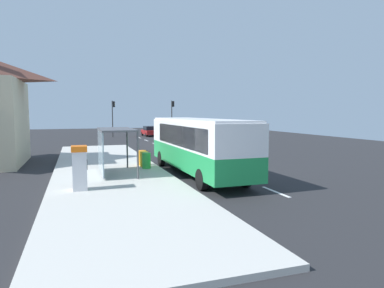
# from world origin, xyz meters

# --- Properties ---
(ground_plane) EXTENTS (56.00, 92.00, 0.04)m
(ground_plane) POSITION_xyz_m (0.00, 14.00, -0.02)
(ground_plane) COLOR #262628
(sidewalk_platform) EXTENTS (6.20, 30.00, 0.18)m
(sidewalk_platform) POSITION_xyz_m (-6.40, 2.00, 0.09)
(sidewalk_platform) COLOR beige
(sidewalk_platform) RESTS_ON ground
(lane_stripe_seg_0) EXTENTS (0.16, 2.20, 0.01)m
(lane_stripe_seg_0) POSITION_xyz_m (0.25, -6.00, 0.01)
(lane_stripe_seg_0) COLOR silver
(lane_stripe_seg_0) RESTS_ON ground
(lane_stripe_seg_1) EXTENTS (0.16, 2.20, 0.01)m
(lane_stripe_seg_1) POSITION_xyz_m (0.25, -1.00, 0.01)
(lane_stripe_seg_1) COLOR silver
(lane_stripe_seg_1) RESTS_ON ground
(lane_stripe_seg_2) EXTENTS (0.16, 2.20, 0.01)m
(lane_stripe_seg_2) POSITION_xyz_m (0.25, 4.00, 0.01)
(lane_stripe_seg_2) COLOR silver
(lane_stripe_seg_2) RESTS_ON ground
(lane_stripe_seg_3) EXTENTS (0.16, 2.20, 0.01)m
(lane_stripe_seg_3) POSITION_xyz_m (0.25, 9.00, 0.01)
(lane_stripe_seg_3) COLOR silver
(lane_stripe_seg_3) RESTS_ON ground
(lane_stripe_seg_4) EXTENTS (0.16, 2.20, 0.01)m
(lane_stripe_seg_4) POSITION_xyz_m (0.25, 14.00, 0.01)
(lane_stripe_seg_4) COLOR silver
(lane_stripe_seg_4) RESTS_ON ground
(lane_stripe_seg_5) EXTENTS (0.16, 2.20, 0.01)m
(lane_stripe_seg_5) POSITION_xyz_m (0.25, 19.00, 0.01)
(lane_stripe_seg_5) COLOR silver
(lane_stripe_seg_5) RESTS_ON ground
(lane_stripe_seg_6) EXTENTS (0.16, 2.20, 0.01)m
(lane_stripe_seg_6) POSITION_xyz_m (0.25, 24.00, 0.01)
(lane_stripe_seg_6) COLOR silver
(lane_stripe_seg_6) RESTS_ON ground
(lane_stripe_seg_7) EXTENTS (0.16, 2.20, 0.01)m
(lane_stripe_seg_7) POSITION_xyz_m (0.25, 29.00, 0.01)
(lane_stripe_seg_7) COLOR silver
(lane_stripe_seg_7) RESTS_ON ground
(bus) EXTENTS (2.61, 11.03, 3.21)m
(bus) POSITION_xyz_m (-1.71, -0.90, 1.84)
(bus) COLOR #1E8C47
(bus) RESTS_ON ground
(white_van) EXTENTS (2.22, 5.28, 2.30)m
(white_van) POSITION_xyz_m (2.20, 18.62, 1.34)
(white_van) COLOR white
(white_van) RESTS_ON ground
(sedan_near) EXTENTS (1.92, 4.44, 1.52)m
(sedan_near) POSITION_xyz_m (2.30, 31.74, 0.79)
(sedan_near) COLOR #A51919
(sedan_near) RESTS_ON ground
(ticket_machine) EXTENTS (0.66, 0.76, 1.94)m
(ticket_machine) POSITION_xyz_m (-8.09, -3.57, 1.17)
(ticket_machine) COLOR silver
(ticket_machine) RESTS_ON sidewalk_platform
(recycling_bin_green) EXTENTS (0.52, 0.52, 0.95)m
(recycling_bin_green) POSITION_xyz_m (-4.20, 1.26, 0.66)
(recycling_bin_green) COLOR green
(recycling_bin_green) RESTS_ON sidewalk_platform
(recycling_bin_yellow) EXTENTS (0.52, 0.52, 0.95)m
(recycling_bin_yellow) POSITION_xyz_m (-4.20, 1.96, 0.66)
(recycling_bin_yellow) COLOR yellow
(recycling_bin_yellow) RESTS_ON sidewalk_platform
(recycling_bin_orange) EXTENTS (0.52, 0.52, 0.95)m
(recycling_bin_orange) POSITION_xyz_m (-4.20, 2.66, 0.66)
(recycling_bin_orange) COLOR orange
(recycling_bin_orange) RESTS_ON sidewalk_platform
(traffic_light_near_side) EXTENTS (0.49, 0.28, 5.32)m
(traffic_light_near_side) POSITION_xyz_m (5.50, 30.48, 3.52)
(traffic_light_near_side) COLOR #2D2D2D
(traffic_light_near_side) RESTS_ON ground
(traffic_light_far_side) EXTENTS (0.49, 0.28, 5.23)m
(traffic_light_far_side) POSITION_xyz_m (-3.10, 31.28, 3.46)
(traffic_light_far_side) COLOR #2D2D2D
(traffic_light_far_side) RESTS_ON ground
(bus_shelter) EXTENTS (1.80, 4.00, 2.50)m
(bus_shelter) POSITION_xyz_m (-6.41, 0.02, 2.10)
(bus_shelter) COLOR #4C4C51
(bus_shelter) RESTS_ON sidewalk_platform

